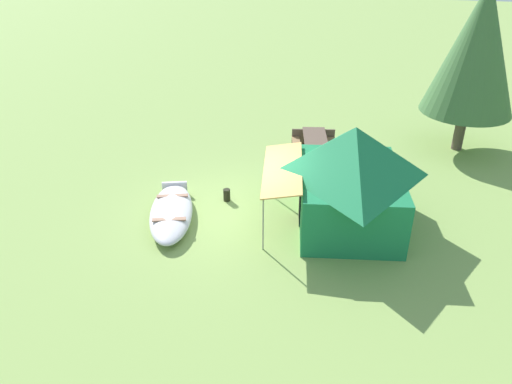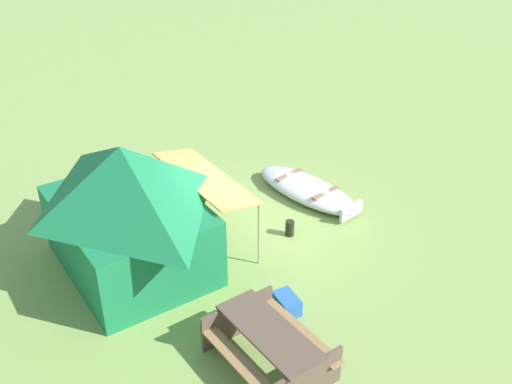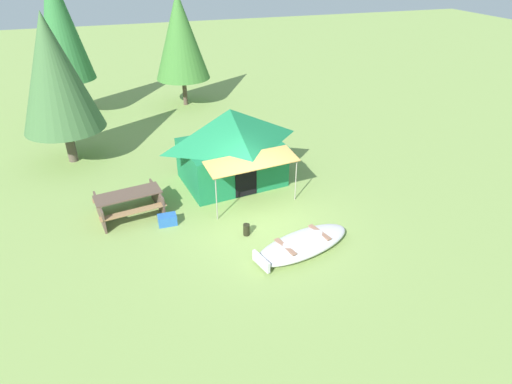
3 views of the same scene
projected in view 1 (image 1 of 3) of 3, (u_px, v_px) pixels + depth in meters
The scene contains 7 objects.
ground_plane at pixel (244, 213), 13.61m from camera, with size 80.00×80.00×0.00m, color #83A052.
beached_rowboat at pixel (171, 212), 13.22m from camera, with size 3.18×1.88×0.41m.
canvas_cabin_tent at pixel (351, 175), 12.53m from camera, with size 3.85×3.92×2.66m.
picnic_table at pixel (315, 146), 16.25m from camera, with size 2.19×1.75×0.75m.
cooler_box at pixel (282, 167), 15.69m from camera, with size 0.55×0.35×0.32m, color #2861B4.
fuel_can at pixel (227, 195), 14.10m from camera, with size 0.20×0.20×0.35m, color black.
pine_tree_far_center at pixel (477, 48), 15.61m from camera, with size 2.91×2.91×5.49m.
Camera 1 is at (11.30, 2.62, 7.13)m, focal length 35.35 mm.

